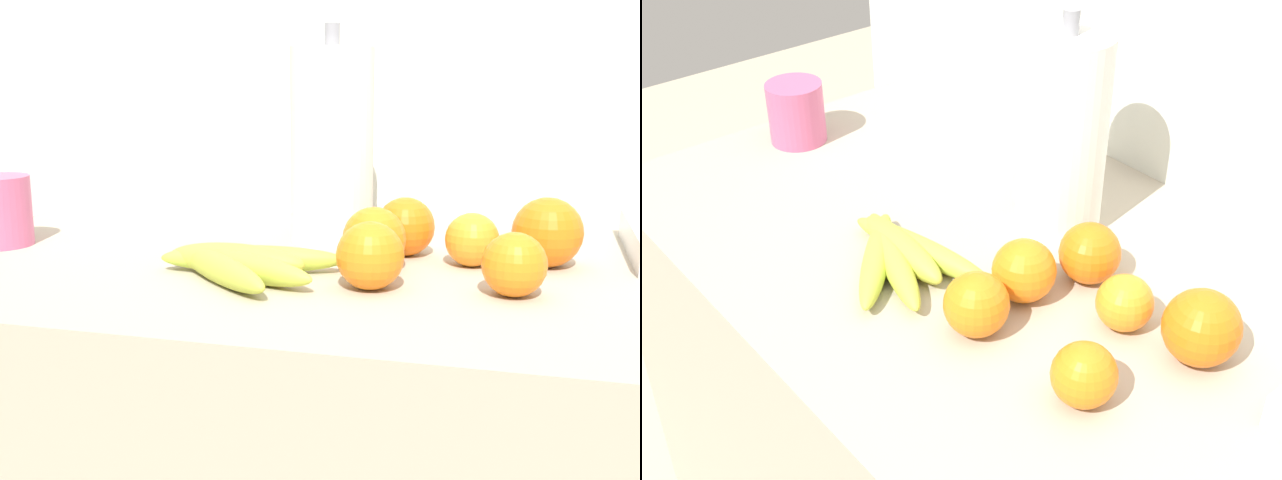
{
  "view_description": "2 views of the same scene",
  "coord_description": "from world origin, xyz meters",
  "views": [
    {
      "loc": [
        0.05,
        -0.92,
        1.12
      ],
      "look_at": [
        -0.19,
        -0.06,
        0.93
      ],
      "focal_mm": 44.87,
      "sensor_mm": 36.0,
      "label": 1
    },
    {
      "loc": [
        0.44,
        -0.59,
        1.51
      ],
      "look_at": [
        -0.18,
        -0.07,
        0.96
      ],
      "focal_mm": 48.65,
      "sensor_mm": 36.0,
      "label": 2
    }
  ],
  "objects": [
    {
      "name": "orange_center",
      "position": [
        -0.12,
        -0.1,
        0.92
      ],
      "size": [
        0.07,
        0.07,
        0.07
      ],
      "primitive_type": "sphere",
      "color": "orange",
      "rests_on": "counter"
    },
    {
      "name": "orange_front",
      "position": [
        0.03,
        -0.09,
        0.92
      ],
      "size": [
        0.07,
        0.07,
        0.07
      ],
      "primitive_type": "sphere",
      "color": "orange",
      "rests_on": "counter"
    },
    {
      "name": "orange_far_right",
      "position": [
        0.07,
        0.05,
        0.93
      ],
      "size": [
        0.08,
        0.08,
        0.08
      ],
      "primitive_type": "sphere",
      "color": "orange",
      "rests_on": "counter"
    },
    {
      "name": "paper_towel_roll",
      "position": [
        -0.22,
        0.12,
        1.02
      ],
      "size": [
        0.11,
        0.11,
        0.29
      ],
      "color": "white",
      "rests_on": "counter"
    },
    {
      "name": "orange_back_left",
      "position": [
        -0.13,
        -0.02,
        0.93
      ],
      "size": [
        0.08,
        0.08,
        0.08
      ],
      "primitive_type": "sphere",
      "color": "orange",
      "rests_on": "counter"
    },
    {
      "name": "wall_back",
      "position": [
        0.0,
        0.34,
        0.65
      ],
      "size": [
        1.85,
        0.06,
        1.3
      ],
      "primitive_type": "cube",
      "color": "silver",
      "rests_on": "ground"
    },
    {
      "name": "mug",
      "position": [
        -0.64,
        -0.02,
        0.93
      ],
      "size": [
        0.09,
        0.09,
        0.09
      ],
      "primitive_type": "cylinder",
      "color": "#BF5681",
      "rests_on": "counter"
    },
    {
      "name": "banana_bunch",
      "position": [
        -0.27,
        -0.1,
        0.91
      ],
      "size": [
        0.22,
        0.17,
        0.04
      ],
      "color": "#B5C63F",
      "rests_on": "counter"
    },
    {
      "name": "orange_back_right",
      "position": [
        -0.02,
        0.03,
        0.92
      ],
      "size": [
        0.06,
        0.06,
        0.06
      ],
      "primitive_type": "sphere",
      "color": "orange",
      "rests_on": "counter"
    },
    {
      "name": "orange_right",
      "position": [
        -0.11,
        0.06,
        0.93
      ],
      "size": [
        0.07,
        0.07,
        0.07
      ],
      "primitive_type": "sphere",
      "color": "orange",
      "rests_on": "counter"
    }
  ]
}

